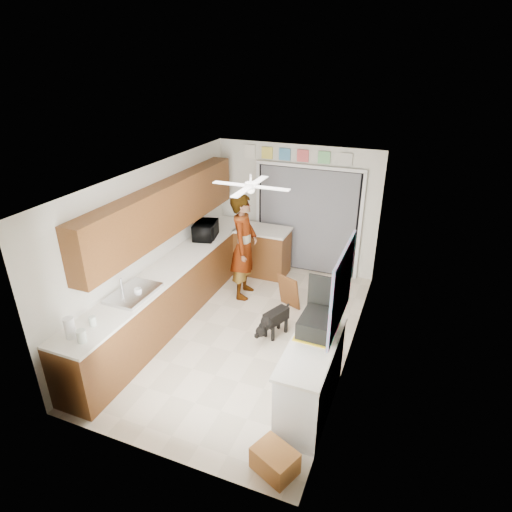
% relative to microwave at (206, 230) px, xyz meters
% --- Properties ---
extents(floor, '(5.00, 5.00, 0.00)m').
position_rel_microwave_xyz_m(floor, '(1.31, -1.20, -1.09)').
color(floor, beige).
rests_on(floor, ground).
extents(ceiling, '(5.00, 5.00, 0.00)m').
position_rel_microwave_xyz_m(ceiling, '(1.31, -1.20, 1.41)').
color(ceiling, white).
rests_on(ceiling, ground).
extents(wall_back, '(3.20, 0.00, 3.20)m').
position_rel_microwave_xyz_m(wall_back, '(1.31, 1.30, 0.16)').
color(wall_back, silver).
rests_on(wall_back, ground).
extents(wall_front, '(3.20, 0.00, 3.20)m').
position_rel_microwave_xyz_m(wall_front, '(1.31, -3.70, 0.16)').
color(wall_front, silver).
rests_on(wall_front, ground).
extents(wall_left, '(0.00, 5.00, 5.00)m').
position_rel_microwave_xyz_m(wall_left, '(-0.29, -1.20, 0.16)').
color(wall_left, silver).
rests_on(wall_left, ground).
extents(wall_right, '(0.00, 5.00, 5.00)m').
position_rel_microwave_xyz_m(wall_right, '(2.91, -1.20, 0.16)').
color(wall_right, silver).
rests_on(wall_right, ground).
extents(left_base_cabinets, '(0.60, 4.80, 0.90)m').
position_rel_microwave_xyz_m(left_base_cabinets, '(0.01, -1.20, -0.64)').
color(left_base_cabinets, brown).
rests_on(left_base_cabinets, floor).
extents(left_countertop, '(0.62, 4.80, 0.04)m').
position_rel_microwave_xyz_m(left_countertop, '(0.02, -1.20, -0.17)').
color(left_countertop, white).
rests_on(left_countertop, left_base_cabinets).
extents(upper_cabinets, '(0.32, 4.00, 0.80)m').
position_rel_microwave_xyz_m(upper_cabinets, '(-0.13, -1.00, 0.71)').
color(upper_cabinets, brown).
rests_on(upper_cabinets, wall_left).
extents(sink_basin, '(0.50, 0.76, 0.06)m').
position_rel_microwave_xyz_m(sink_basin, '(0.02, -2.20, -0.14)').
color(sink_basin, silver).
rests_on(sink_basin, left_countertop).
extents(faucet, '(0.03, 0.03, 0.22)m').
position_rel_microwave_xyz_m(faucet, '(-0.17, -2.20, -0.04)').
color(faucet, silver).
rests_on(faucet, left_countertop).
extents(peninsula_base, '(1.00, 0.60, 0.90)m').
position_rel_microwave_xyz_m(peninsula_base, '(0.81, 0.80, -0.64)').
color(peninsula_base, brown).
rests_on(peninsula_base, floor).
extents(peninsula_top, '(1.04, 0.64, 0.04)m').
position_rel_microwave_xyz_m(peninsula_top, '(0.81, 0.80, -0.17)').
color(peninsula_top, white).
rests_on(peninsula_top, peninsula_base).
extents(back_opening_recess, '(2.00, 0.06, 2.10)m').
position_rel_microwave_xyz_m(back_opening_recess, '(1.56, 1.27, -0.04)').
color(back_opening_recess, black).
rests_on(back_opening_recess, wall_back).
extents(curtain_panel, '(1.90, 0.03, 2.05)m').
position_rel_microwave_xyz_m(curtain_panel, '(1.56, 1.23, -0.04)').
color(curtain_panel, gray).
rests_on(curtain_panel, wall_back).
extents(door_trim_left, '(0.06, 0.04, 2.10)m').
position_rel_microwave_xyz_m(door_trim_left, '(0.54, 1.24, -0.04)').
color(door_trim_left, white).
rests_on(door_trim_left, wall_back).
extents(door_trim_right, '(0.06, 0.04, 2.10)m').
position_rel_microwave_xyz_m(door_trim_right, '(2.58, 1.24, -0.04)').
color(door_trim_right, white).
rests_on(door_trim_right, wall_back).
extents(door_trim_head, '(2.10, 0.04, 0.06)m').
position_rel_microwave_xyz_m(door_trim_head, '(1.56, 1.24, 1.03)').
color(door_trim_head, white).
rests_on(door_trim_head, wall_back).
extents(header_frame_0, '(0.22, 0.02, 0.22)m').
position_rel_microwave_xyz_m(header_frame_0, '(0.71, 1.27, 1.21)').
color(header_frame_0, '#E2D04B').
rests_on(header_frame_0, wall_back).
extents(header_frame_1, '(0.22, 0.02, 0.22)m').
position_rel_microwave_xyz_m(header_frame_1, '(1.06, 1.27, 1.21)').
color(header_frame_1, '#478EBF').
rests_on(header_frame_1, wall_back).
extents(header_frame_2, '(0.22, 0.02, 0.22)m').
position_rel_microwave_xyz_m(header_frame_2, '(1.41, 1.27, 1.21)').
color(header_frame_2, '#D85153').
rests_on(header_frame_2, wall_back).
extents(header_frame_3, '(0.22, 0.02, 0.22)m').
position_rel_microwave_xyz_m(header_frame_3, '(1.81, 1.27, 1.21)').
color(header_frame_3, '#6FC377').
rests_on(header_frame_3, wall_back).
extents(header_frame_4, '(0.22, 0.02, 0.22)m').
position_rel_microwave_xyz_m(header_frame_4, '(2.21, 1.27, 1.21)').
color(header_frame_4, beige).
rests_on(header_frame_4, wall_back).
extents(route66_sign, '(0.22, 0.02, 0.26)m').
position_rel_microwave_xyz_m(route66_sign, '(0.36, 1.27, 1.21)').
color(route66_sign, silver).
rests_on(route66_sign, wall_back).
extents(right_counter_base, '(0.50, 1.40, 0.90)m').
position_rel_microwave_xyz_m(right_counter_base, '(2.66, -2.40, -0.64)').
color(right_counter_base, white).
rests_on(right_counter_base, floor).
extents(right_counter_top, '(0.54, 1.44, 0.04)m').
position_rel_microwave_xyz_m(right_counter_top, '(2.65, -2.40, -0.17)').
color(right_counter_top, white).
rests_on(right_counter_top, right_counter_base).
extents(abstract_painting, '(0.03, 1.15, 0.95)m').
position_rel_microwave_xyz_m(abstract_painting, '(2.89, -2.20, 0.56)').
color(abstract_painting, '#ED57AE').
rests_on(abstract_painting, wall_right).
extents(ceiling_fan, '(1.14, 1.14, 0.24)m').
position_rel_microwave_xyz_m(ceiling_fan, '(1.31, -1.00, 1.23)').
color(ceiling_fan, white).
rests_on(ceiling_fan, ceiling).
extents(microwave, '(0.48, 0.61, 0.30)m').
position_rel_microwave_xyz_m(microwave, '(0.00, 0.00, 0.00)').
color(microwave, black).
rests_on(microwave, left_countertop).
extents(cup, '(0.13, 0.13, 0.09)m').
position_rel_microwave_xyz_m(cup, '(0.07, -2.16, -0.11)').
color(cup, white).
rests_on(cup, left_countertop).
extents(jar_a, '(0.14, 0.14, 0.16)m').
position_rel_microwave_xyz_m(jar_a, '(0.13, -3.33, -0.07)').
color(jar_a, silver).
rests_on(jar_a, left_countertop).
extents(jar_b, '(0.11, 0.11, 0.13)m').
position_rel_microwave_xyz_m(jar_b, '(0.02, -3.02, -0.09)').
color(jar_b, silver).
rests_on(jar_b, left_countertop).
extents(paper_towel_roll, '(0.14, 0.14, 0.27)m').
position_rel_microwave_xyz_m(paper_towel_roll, '(-0.05, -3.31, -0.02)').
color(paper_towel_roll, white).
rests_on(paper_towel_roll, left_countertop).
extents(suitcase, '(0.41, 0.53, 0.22)m').
position_rel_microwave_xyz_m(suitcase, '(2.63, -2.12, -0.04)').
color(suitcase, black).
rests_on(suitcase, right_counter_top).
extents(suitcase_rim, '(0.46, 0.59, 0.02)m').
position_rel_microwave_xyz_m(suitcase_rim, '(2.63, -2.12, -0.15)').
color(suitcase_rim, yellow).
rests_on(suitcase_rim, suitcase).
extents(suitcase_lid, '(0.42, 0.04, 0.50)m').
position_rel_microwave_xyz_m(suitcase_lid, '(2.63, -1.83, 0.21)').
color(suitcase_lid, black).
rests_on(suitcase_lid, suitcase).
extents(cardboard_box, '(0.54, 0.48, 0.28)m').
position_rel_microwave_xyz_m(cardboard_box, '(2.56, -3.40, -0.95)').
color(cardboard_box, '#C27A3D').
rests_on(cardboard_box, floor).
extents(navy_crate, '(0.46, 0.42, 0.23)m').
position_rel_microwave_xyz_m(navy_crate, '(2.51, -3.37, -0.98)').
color(navy_crate, '#131C31').
rests_on(navy_crate, floor).
extents(cabinet_door_panel, '(0.44, 0.30, 0.61)m').
position_rel_microwave_xyz_m(cabinet_door_panel, '(1.70, -0.27, -0.78)').
color(cabinet_door_panel, brown).
rests_on(cabinet_door_panel, floor).
extents(man, '(0.55, 0.75, 1.91)m').
position_rel_microwave_xyz_m(man, '(0.82, -0.13, -0.14)').
color(man, white).
rests_on(man, floor).
extents(dog, '(0.48, 0.67, 0.48)m').
position_rel_microwave_xyz_m(dog, '(1.76, -1.10, -0.85)').
color(dog, black).
rests_on(dog, floor).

